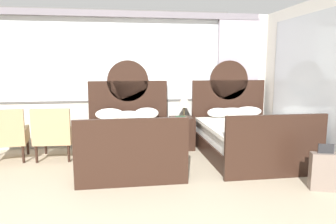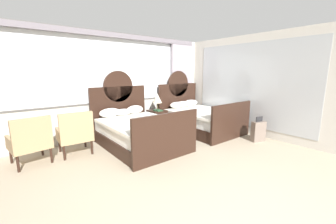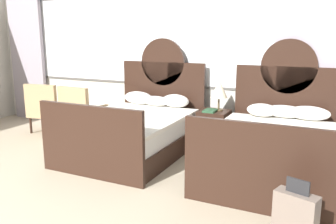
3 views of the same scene
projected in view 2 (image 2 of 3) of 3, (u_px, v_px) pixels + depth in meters
wall_back_window at (98, 82)px, 5.29m from camera, size 6.86×0.22×2.72m
wall_right_mirror at (260, 86)px, 5.54m from camera, size 0.08×4.92×2.70m
bed_near_window at (138, 130)px, 4.92m from camera, size 1.55×2.13×1.74m
bed_near_mirror at (199, 118)px, 6.19m from camera, size 1.55×2.13×1.74m
nightstand_between_beds at (157, 121)px, 6.09m from camera, size 0.45×0.47×0.63m
table_lamp_on_nightstand at (157, 98)px, 6.04m from camera, size 0.27×0.27×0.49m
book_on_nightstand at (158, 110)px, 5.94m from camera, size 0.18×0.26×0.03m
armchair_by_window_left at (75, 133)px, 4.36m from camera, size 0.66×0.66×0.93m
armchair_by_window_centre at (31, 141)px, 3.88m from camera, size 0.72×0.72×0.93m
suitcase_on_floor at (258, 131)px, 5.24m from camera, size 0.38×0.25×0.63m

